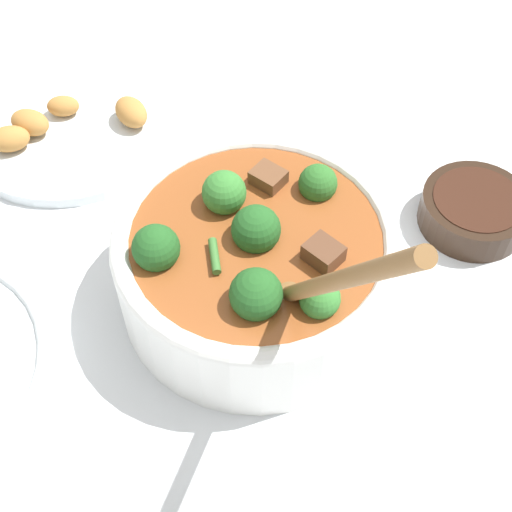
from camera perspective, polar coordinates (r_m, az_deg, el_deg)
ground_plane at (r=0.63m, az=0.00°, el=-3.02°), size 4.00×4.00×0.00m
stew_bowl at (r=0.59m, az=0.00°, el=-0.34°), size 0.23×0.30×0.27m
condiment_bowl at (r=0.70m, az=17.07°, el=3.60°), size 0.10×0.10×0.03m
food_plate at (r=0.80m, az=-14.61°, el=10.31°), size 0.24×0.24×0.04m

